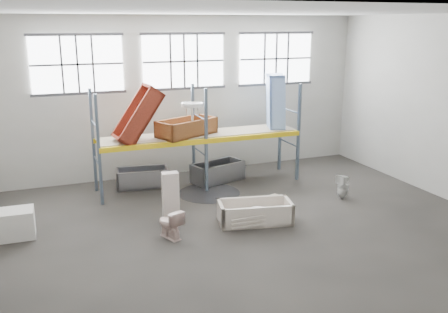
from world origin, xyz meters
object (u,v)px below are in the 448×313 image
cistern_tall (171,196)px  steel_tub_left (143,178)px  toilet_beige (170,223)px  carton_near (17,224)px  bathtub_beige (255,212)px  toilet_white (343,186)px  bucket (258,216)px  rust_tub_flat (187,127)px  steel_tub_right (218,172)px  blue_tub_upright (276,102)px

cistern_tall → steel_tub_left: (-0.10, 2.82, -0.34)m
toilet_beige → carton_near: size_ratio=0.91×
bathtub_beige → steel_tub_left: 4.21m
toilet_beige → toilet_white: 5.26m
steel_tub_left → carton_near: (-3.45, -2.52, 0.05)m
carton_near → cistern_tall: bearing=-4.8°
toilet_beige → bucket: size_ratio=1.80×
bucket → steel_tub_left: bearing=118.0°
bathtub_beige → toilet_white: size_ratio=2.58×
rust_tub_flat → carton_near: (-4.70, -2.00, -1.49)m
steel_tub_right → toilet_white: bearing=-45.6°
steel_tub_right → bucket: steel_tub_right is taller
cistern_tall → rust_tub_flat: (1.15, 2.30, 1.20)m
carton_near → rust_tub_flat: bearing=23.1°
carton_near → steel_tub_left: bearing=36.2°
bathtub_beige → carton_near: bearing=179.8°
steel_tub_left → cistern_tall: bearing=-88.0°
bathtub_beige → carton_near: carton_near is taller
steel_tub_right → bucket: (-0.28, -3.51, -0.10)m
toilet_white → carton_near: 8.47m
bucket → carton_near: (-5.47, 1.28, 0.13)m
toilet_white → bucket: 3.08m
bathtub_beige → bucket: (0.03, -0.09, -0.07)m
cistern_tall → steel_tub_right: (2.20, 2.54, -0.32)m
steel_tub_left → steel_tub_right: size_ratio=0.95×
bathtub_beige → toilet_beige: 2.19m
toilet_beige → steel_tub_left: (0.20, 3.83, -0.07)m
bucket → toilet_beige: bearing=-179.1°
toilet_beige → steel_tub_right: bearing=-145.8°
toilet_beige → toilet_white: toilet_beige is taller
rust_tub_flat → carton_near: size_ratio=2.30×
toilet_beige → blue_tub_upright: blue_tub_upright is taller
rust_tub_flat → bucket: (0.77, -3.28, -1.63)m
rust_tub_flat → cistern_tall: bearing=-116.5°
toilet_beige → blue_tub_upright: size_ratio=0.41×
bathtub_beige → bucket: bearing=-58.6°
toilet_beige → cistern_tall: 1.09m
cistern_tall → carton_near: cistern_tall is taller
steel_tub_left → toilet_white: bearing=-31.3°
toilet_white → rust_tub_flat: bearing=-139.3°
cistern_tall → rust_tub_flat: bearing=69.0°
blue_tub_upright → carton_near: bearing=-164.9°
bathtub_beige → steel_tub_right: 3.44m
bathtub_beige → steel_tub_right: steel_tub_right is taller
toilet_beige → carton_near: toilet_beige is taller
cistern_tall → toilet_white: 4.91m
bathtub_beige → toilet_white: bearing=24.7°
steel_tub_right → carton_near: 6.17m
blue_tub_upright → carton_near: 8.13m
toilet_white → bucket: toilet_white is taller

